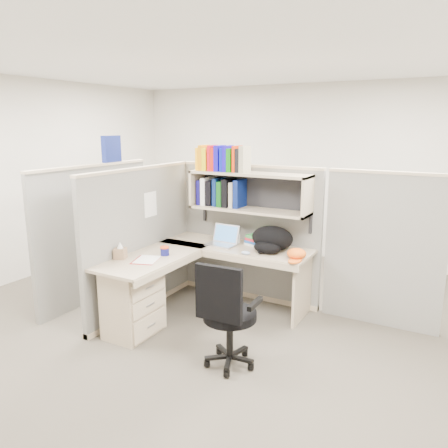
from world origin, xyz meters
The scene contains 14 objects.
ground centered at (0.00, 0.00, 0.00)m, with size 6.00×6.00×0.00m, color #37322A.
room_shell centered at (0.00, 0.00, 1.62)m, with size 6.00×6.00×6.00m.
cubicle centered at (-0.37, 0.45, 0.91)m, with size 3.79×1.84×1.95m.
desk centered at (-0.41, -0.29, 0.44)m, with size 1.74×1.75×0.73m.
laptop centered at (-0.15, 0.51, 0.85)m, with size 0.33×0.33×0.23m, color silver, non-canonical shape.
backpack centered at (0.43, 0.55, 0.87)m, with size 0.46×0.36×0.27m, color black, non-canonical shape.
orange_cap centered at (0.78, 0.44, 0.78)m, with size 0.20×0.23×0.11m, color #D45412, non-canonical shape.
snack_canister centered at (-0.48, -0.12, 0.78)m, with size 0.10×0.10×0.09m.
tissue_box centered at (-0.81, -0.44, 0.82)m, with size 0.11×0.11×0.18m, color #917152, non-canonical shape.
mouse centered at (0.26, 0.32, 0.75)m, with size 0.10×0.07×0.04m, color #8FA7CB.
paper_cup centered at (-0.05, 0.70, 0.78)m, with size 0.07×0.07×0.11m, color white.
book_stack centered at (0.18, 0.75, 0.79)m, with size 0.18×0.24×0.12m, color gray, non-canonical shape.
loose_paper centered at (-0.55, -0.34, 0.73)m, with size 0.22×0.29×0.00m, color white, non-canonical shape.
task_chair centered at (0.57, -0.65, 0.35)m, with size 0.52×0.48×0.98m.
Camera 1 is at (2.22, -3.68, 2.08)m, focal length 35.00 mm.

